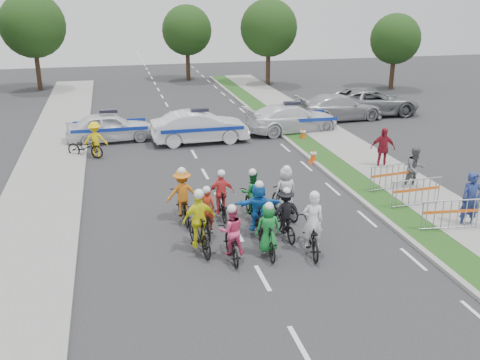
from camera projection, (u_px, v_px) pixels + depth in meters
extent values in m
plane|color=#28282B|center=(263.00, 278.00, 14.65)|extent=(90.00, 90.00, 0.00)
cube|color=gray|center=(355.00, 196.00, 20.34)|extent=(0.20, 60.00, 0.12)
cube|color=#1D4014|center=(372.00, 194.00, 20.50)|extent=(1.20, 60.00, 0.11)
cube|color=gray|center=(414.00, 190.00, 20.89)|extent=(2.40, 60.00, 0.13)
cube|color=gray|center=(34.00, 225.00, 17.76)|extent=(3.00, 60.00, 0.13)
imported|color=black|center=(311.00, 236.00, 15.94)|extent=(1.02, 2.05, 1.03)
imported|color=white|center=(313.00, 221.00, 15.72)|extent=(0.69, 0.52, 1.72)
sphere|color=white|center=(315.00, 196.00, 15.40)|extent=(0.30, 0.30, 0.30)
imported|color=black|center=(267.00, 240.00, 15.77)|extent=(0.49, 1.66, 0.99)
imported|color=#188932|center=(268.00, 227.00, 15.58)|extent=(0.73, 0.48, 1.49)
sphere|color=white|center=(269.00, 206.00, 15.30)|extent=(0.26, 0.26, 0.26)
imported|color=black|center=(231.00, 245.00, 15.57)|extent=(0.63, 1.73, 0.91)
imported|color=#EB4178|center=(232.00, 230.00, 15.36)|extent=(0.74, 0.58, 1.51)
sphere|color=white|center=(232.00, 209.00, 15.08)|extent=(0.26, 0.26, 0.26)
imported|color=black|center=(199.00, 233.00, 15.99)|extent=(0.87, 2.00, 1.16)
imported|color=#F9FA1A|center=(199.00, 220.00, 15.78)|extent=(1.08, 0.59, 1.74)
sphere|color=white|center=(199.00, 194.00, 15.45)|extent=(0.30, 0.30, 0.30)
imported|color=black|center=(284.00, 224.00, 16.97)|extent=(0.69, 1.72, 0.89)
imported|color=black|center=(285.00, 211.00, 16.76)|extent=(0.98, 0.60, 1.47)
sphere|color=white|center=(287.00, 191.00, 16.49)|extent=(0.26, 0.26, 0.26)
imported|color=black|center=(258.00, 219.00, 17.13)|extent=(0.75, 1.82, 1.06)
imported|color=blue|center=(259.00, 206.00, 16.94)|extent=(1.53, 0.68, 1.60)
sphere|color=white|center=(259.00, 185.00, 16.64)|extent=(0.28, 0.28, 0.28)
imported|color=black|center=(207.00, 222.00, 17.15)|extent=(0.70, 1.69, 0.87)
imported|color=#B32D16|center=(207.00, 209.00, 16.95)|extent=(0.55, 0.38, 1.45)
sphere|color=white|center=(207.00, 190.00, 16.68)|extent=(0.25, 0.25, 0.25)
imported|color=black|center=(285.00, 202.00, 18.45)|extent=(0.86, 1.88, 1.09)
imported|color=silver|center=(286.00, 190.00, 18.25)|extent=(0.89, 0.67, 1.63)
sphere|color=white|center=(287.00, 169.00, 17.94)|extent=(0.28, 0.28, 0.28)
imported|color=black|center=(252.00, 205.00, 18.40)|extent=(0.64, 1.79, 0.94)
imported|color=#167B32|center=(252.00, 192.00, 18.19)|extent=(0.76, 0.60, 1.56)
sphere|color=white|center=(253.00, 172.00, 17.90)|extent=(0.27, 0.27, 0.27)
imported|color=black|center=(221.00, 204.00, 18.37)|extent=(0.49, 1.70, 1.02)
imported|color=#F64446|center=(221.00, 193.00, 18.18)|extent=(0.90, 0.38, 1.53)
sphere|color=white|center=(221.00, 173.00, 17.89)|extent=(0.26, 0.26, 0.26)
imported|color=black|center=(183.00, 206.00, 18.17)|extent=(0.75, 1.93, 1.00)
imported|color=orange|center=(182.00, 193.00, 17.95)|extent=(1.10, 0.67, 1.66)
sphere|color=white|center=(182.00, 171.00, 17.64)|extent=(0.29, 0.29, 0.29)
imported|color=silver|center=(110.00, 127.00, 27.60)|extent=(4.57, 2.20, 1.51)
imported|color=silver|center=(200.00, 127.00, 27.35)|extent=(4.94, 1.81, 1.62)
imported|color=silver|center=(292.00, 118.00, 29.39)|extent=(5.52, 2.84, 1.53)
imported|color=#A3A3A8|center=(339.00, 107.00, 32.15)|extent=(5.42, 2.47, 1.54)
imported|color=slate|center=(371.00, 102.00, 33.39)|extent=(6.10, 2.92, 1.68)
imported|color=navy|center=(471.00, 200.00, 17.45)|extent=(0.78, 0.58, 1.93)
imported|color=#58595D|center=(415.00, 169.00, 20.86)|extent=(0.88, 0.71, 1.73)
imported|color=maroon|center=(383.00, 148.00, 23.29)|extent=(1.16, 0.70, 1.84)
imported|color=yellow|center=(95.00, 140.00, 24.96)|extent=(1.16, 0.76, 1.68)
cube|color=#F24C0C|center=(313.00, 162.00, 24.37)|extent=(0.40, 0.40, 0.03)
cone|color=#F24C0C|center=(313.00, 155.00, 24.26)|extent=(0.36, 0.36, 0.70)
cylinder|color=silver|center=(313.00, 153.00, 24.22)|extent=(0.29, 0.29, 0.08)
cube|color=#F24C0C|center=(303.00, 140.00, 28.05)|extent=(0.40, 0.40, 0.03)
cone|color=#F24C0C|center=(303.00, 133.00, 27.94)|extent=(0.36, 0.36, 0.70)
cylinder|color=silver|center=(303.00, 132.00, 27.90)|extent=(0.29, 0.29, 0.08)
imported|color=black|center=(85.00, 147.00, 25.02)|extent=(1.93, 1.49, 0.97)
cylinder|color=#382619|center=(268.00, 65.00, 43.55)|extent=(0.36, 0.36, 3.25)
sphere|color=#153410|center=(269.00, 28.00, 42.56)|extent=(4.55, 4.55, 4.55)
cylinder|color=#382619|center=(392.00, 71.00, 41.97)|extent=(0.36, 0.36, 2.75)
sphere|color=#153410|center=(395.00, 39.00, 41.14)|extent=(3.85, 3.85, 3.85)
cylinder|color=#382619|center=(38.00, 67.00, 41.34)|extent=(0.36, 0.36, 3.50)
sphere|color=#153410|center=(32.00, 25.00, 40.28)|extent=(4.90, 4.90, 4.90)
cylinder|color=#382619|center=(188.00, 63.00, 45.92)|extent=(0.36, 0.36, 3.00)
sphere|color=#153410|center=(187.00, 30.00, 45.01)|extent=(4.20, 4.20, 4.20)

